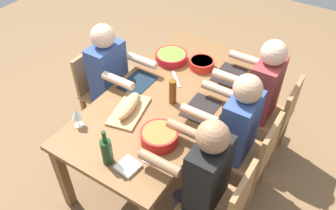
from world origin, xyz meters
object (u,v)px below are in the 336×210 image
diner_near_center (235,127)px  chair_far_center (100,87)px  serving_bowl_fruit (159,136)px  serving_bowl_salad (171,57)px  diner_near_left (202,174)px  chair_near_center (252,155)px  wine_bottle (107,151)px  chair_near_right (275,116)px  serving_bowl_pasta (202,63)px  bread_loaf (129,106)px  diner_near_right (260,90)px  cutting_board (129,111)px  chair_near_left (223,205)px  beer_bottle (173,92)px  wine_glass (77,114)px  napkin_stack (128,167)px  diner_far_center (112,76)px  dining_table (168,102)px

diner_near_center → chair_far_center: bearing=90.0°
serving_bowl_fruit → serving_bowl_salad: bearing=27.2°
diner_near_left → chair_near_center: 0.60m
chair_far_center → wine_bottle: bearing=-134.3°
chair_near_right → serving_bowl_pasta: bearing=92.2°
bread_loaf → serving_bowl_salad: bearing=7.1°
diner_near_left → chair_near_center: (0.53, -0.18, -0.21)m
diner_near_right → wine_bottle: 1.46m
cutting_board → serving_bowl_pasta: bearing=-13.1°
chair_near_left → wine_bottle: bearing=110.1°
diner_near_right → beer_bottle: 0.80m
serving_bowl_salad → wine_glass: size_ratio=1.80×
serving_bowl_salad → napkin_stack: bearing=-160.9°
chair_near_left → diner_near_right: 1.10m
diner_near_center → bread_loaf: (-0.34, 0.76, 0.11)m
serving_bowl_salad → cutting_board: 0.79m
wine_glass → cutting_board: bearing=-35.4°
chair_far_center → diner_far_center: diner_far_center is taller
diner_near_right → cutting_board: diner_near_right is taller
beer_bottle → diner_near_center: bearing=-83.9°
diner_far_center → napkin_stack: 1.11m
serving_bowl_fruit → cutting_board: (0.13, 0.37, -0.04)m
serving_bowl_fruit → napkin_stack: serving_bowl_fruit is taller
diner_near_right → wine_bottle: bearing=156.7°
dining_table → beer_bottle: bearing=-125.2°
chair_near_center → beer_bottle: 0.80m
chair_near_left → chair_near_center: size_ratio=1.00×
dining_table → serving_bowl_fruit: size_ratio=7.05×
diner_near_right → diner_far_center: bearing=113.5°
diner_far_center → cutting_board: diner_far_center is taller
serving_bowl_pasta → chair_near_right: bearing=-87.8°
serving_bowl_pasta → wine_bottle: bearing=179.4°
diner_near_left → diner_near_center: (0.53, 0.00, 0.00)m
beer_bottle → wine_glass: size_ratio=1.33×
diner_near_left → dining_table: bearing=49.0°
cutting_board → diner_near_right: bearing=-41.2°
dining_table → bread_loaf: bread_loaf is taller
diner_far_center → cutting_board: bearing=-126.2°
chair_near_right → cutting_board: 1.31m
chair_near_right → diner_near_center: bearing=160.9°
diner_near_left → serving_bowl_pasta: diner_near_left is taller
diner_near_left → diner_near_center: size_ratio=1.00×
serving_bowl_pasta → cutting_board: bearing=166.9°
wine_bottle → chair_near_left: bearing=-69.9°
diner_near_center → wine_glass: diner_near_center is taller
serving_bowl_fruit → bread_loaf: (0.13, 0.37, 0.01)m
diner_near_center → napkin_stack: diner_near_center is taller
chair_near_center → serving_bowl_pasta: (0.50, 0.75, 0.30)m
dining_table → serving_bowl_salad: bearing=28.9°
chair_far_center → diner_near_center: bearing=-90.0°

